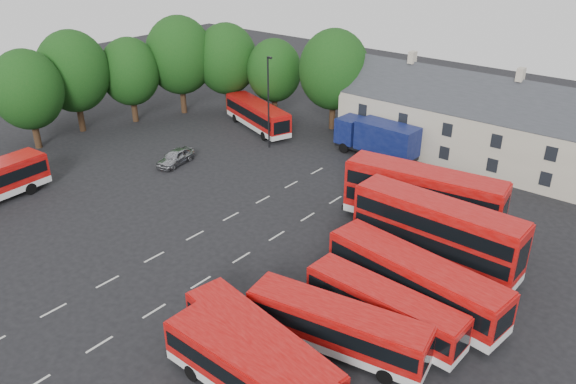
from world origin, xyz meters
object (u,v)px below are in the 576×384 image
(box_truck, at_px, (377,138))
(lamppost, at_px, (269,100))
(bus_dd_south, at_px, (436,229))
(silver_car, at_px, (175,157))
(bus_row_a, at_px, (253,372))

(box_truck, height_order, lamppost, lamppost)
(bus_dd_south, distance_m, silver_car, 28.22)
(bus_row_a, xyz_separation_m, bus_dd_south, (1.38, 17.49, 0.98))
(bus_row_a, xyz_separation_m, lamppost, (-22.49, 27.11, 3.41))
(box_truck, bearing_deg, bus_row_a, -67.11)
(bus_dd_south, distance_m, box_truck, 19.85)
(bus_row_a, distance_m, lamppost, 35.39)
(bus_dd_south, height_order, lamppost, lamppost)
(bus_dd_south, xyz_separation_m, silver_car, (-28.15, 0.22, -2.03))
(bus_dd_south, height_order, box_truck, bus_dd_south)
(bus_row_a, height_order, lamppost, lamppost)
(bus_row_a, bearing_deg, bus_dd_south, 86.08)
(silver_car, bearing_deg, box_truck, 33.57)
(bus_row_a, xyz_separation_m, box_truck, (-12.09, 32.04, 0.33))
(box_truck, xyz_separation_m, silver_car, (-14.67, -14.33, -1.39))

